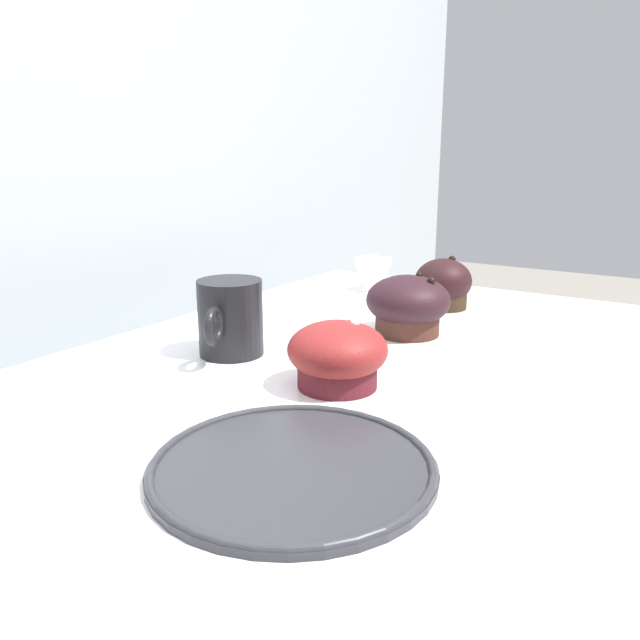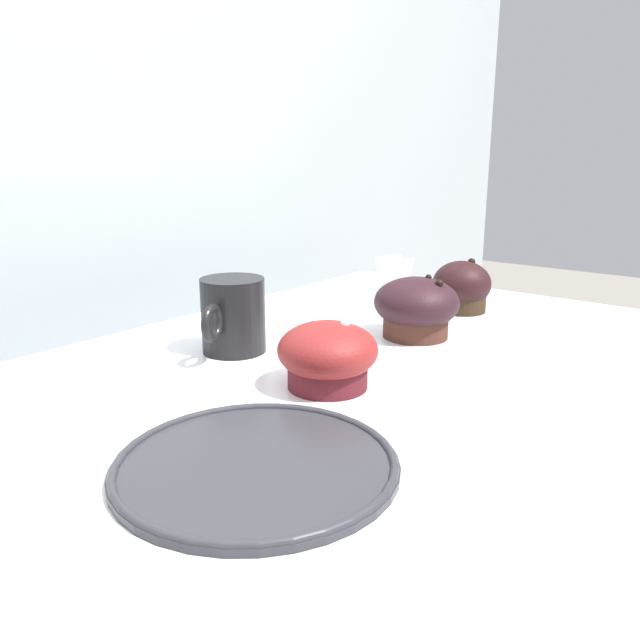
{
  "view_description": "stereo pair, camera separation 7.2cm",
  "coord_description": "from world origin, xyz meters",
  "views": [
    {
      "loc": [
        -0.58,
        -0.33,
        1.18
      ],
      "look_at": [
        0.01,
        0.05,
        0.99
      ],
      "focal_mm": 35.0,
      "sensor_mm": 36.0,
      "label": 1
    },
    {
      "loc": [
        -0.53,
        -0.39,
        1.18
      ],
      "look_at": [
        0.01,
        0.05,
        0.99
      ],
      "focal_mm": 35.0,
      "sensor_mm": 36.0,
      "label": 2
    }
  ],
  "objects": [
    {
      "name": "muffin_front_left",
      "position": [
        0.16,
        -0.0,
        0.98
      ],
      "size": [
        0.11,
        0.11,
        0.08
      ],
      "color": "#46251D",
      "rests_on": "display_counter"
    },
    {
      "name": "price_card",
      "position": [
        0.37,
        0.16,
        0.97
      ],
      "size": [
        0.06,
        0.06,
        0.06
      ],
      "color": "white",
      "rests_on": "display_counter"
    },
    {
      "name": "serving_plate",
      "position": [
        -0.23,
        -0.08,
        0.95
      ],
      "size": [
        0.22,
        0.22,
        0.01
      ],
      "color": "#2D2D33",
      "rests_on": "display_counter"
    },
    {
      "name": "muffin_back_right",
      "position": [
        0.32,
        0.02,
        0.98
      ],
      "size": [
        0.09,
        0.09,
        0.08
      ],
      "color": "#302214",
      "rests_on": "display_counter"
    },
    {
      "name": "wall_back",
      "position": [
        0.0,
        0.6,
        0.9
      ],
      "size": [
        3.2,
        0.1,
        1.8
      ],
      "primitive_type": "cube",
      "color": "#A8B2B7",
      "rests_on": "ground"
    },
    {
      "name": "coffee_cup",
      "position": [
        -0.04,
        0.14,
        0.99
      ],
      "size": [
        0.11,
        0.08,
        0.09
      ],
      "color": "black",
      "rests_on": "display_counter"
    },
    {
      "name": "muffin_front_center",
      "position": [
        -0.06,
        -0.02,
        0.98
      ],
      "size": [
        0.1,
        0.1,
        0.07
      ],
      "color": "#50171E",
      "rests_on": "display_counter"
    }
  ]
}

